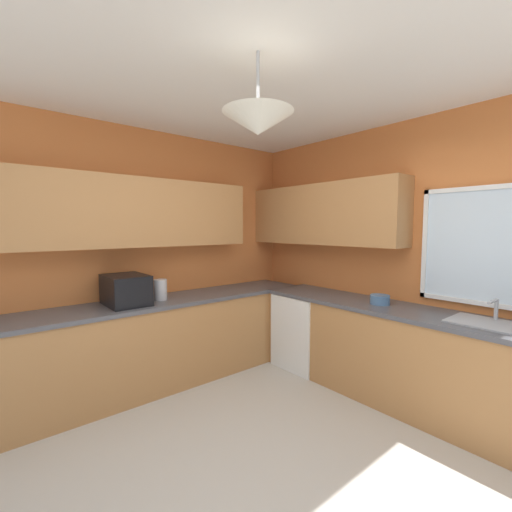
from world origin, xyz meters
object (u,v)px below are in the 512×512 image
(dishwasher, at_px, (306,330))
(kettle, at_px, (160,290))
(microwave, at_px, (126,290))
(bowl, at_px, (380,300))
(sink_assembly, at_px, (489,323))

(dishwasher, relative_size, kettle, 3.98)
(microwave, height_order, kettle, microwave)
(bowl, bearing_deg, microwave, -129.51)
(sink_assembly, distance_m, bowl, 0.92)
(kettle, bearing_deg, sink_assembly, 32.45)
(microwave, height_order, sink_assembly, microwave)
(dishwasher, height_order, sink_assembly, sink_assembly)
(microwave, xyz_separation_m, bowl, (1.58, 1.91, -0.10))
(bowl, bearing_deg, dishwasher, -178.13)
(microwave, bearing_deg, sink_assembly, 37.58)
(kettle, relative_size, bowl, 1.15)
(kettle, distance_m, sink_assembly, 2.94)
(microwave, relative_size, kettle, 2.23)
(sink_assembly, bearing_deg, dishwasher, -178.84)
(dishwasher, height_order, kettle, kettle)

